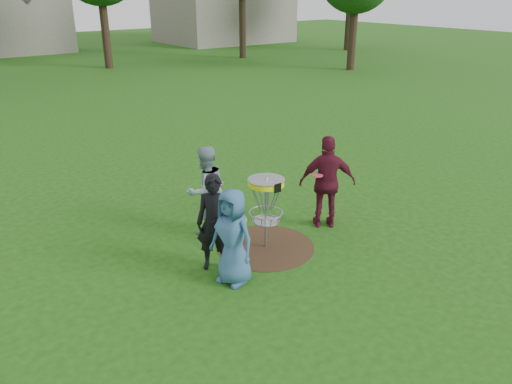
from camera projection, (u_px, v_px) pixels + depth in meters
ground at (266, 247)px, 9.23m from camera, size 100.00×100.00×0.00m
dirt_patch at (266, 247)px, 9.23m from camera, size 1.80×1.80×0.01m
player_blue at (232, 237)px, 7.86m from camera, size 0.73×0.90×1.61m
player_black at (215, 223)px, 8.24m from camera, size 0.73×0.71×1.69m
player_grey at (206, 190)px, 9.49m from camera, size 0.89×0.72×1.74m
player_maroon at (327, 182)px, 9.70m from camera, size 1.15×1.01×1.86m
disc_on_grass at (238, 263)px, 8.69m from camera, size 0.22×0.22×0.02m
disc_golf_basket at (266, 196)px, 8.84m from camera, size 0.66×0.67×1.38m
held_discs at (252, 195)px, 8.78m from camera, size 2.33×1.62×0.17m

